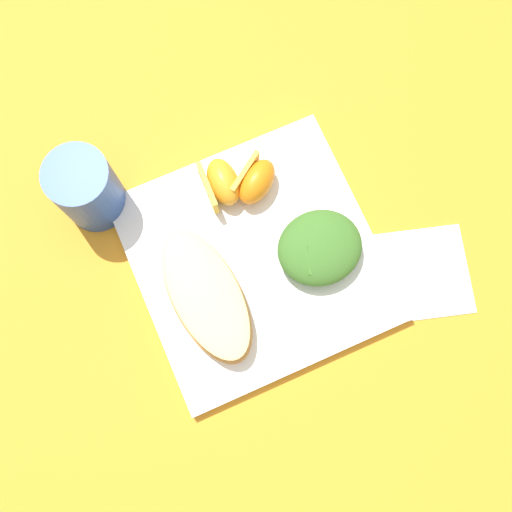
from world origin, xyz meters
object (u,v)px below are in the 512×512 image
object	(u,v)px
green_salad_pile	(320,248)
drinking_blue_cup	(87,189)
white_plate	(256,259)
orange_wedge_front	(255,181)
orange_wedge_middle	(219,184)
cheesy_pizza_bread	(206,296)
paper_napkin	(423,273)

from	to	relation	value
green_salad_pile	drinking_blue_cup	xyz separation A→B (m)	(0.22, -0.17, 0.02)
white_plate	drinking_blue_cup	distance (m)	0.21
orange_wedge_front	orange_wedge_middle	bearing A→B (deg)	-19.31
cheesy_pizza_bread	drinking_blue_cup	bearing A→B (deg)	-64.87
orange_wedge_front	paper_napkin	xyz separation A→B (m)	(-0.14, 0.18, -0.03)
orange_wedge_front	paper_napkin	distance (m)	0.23
green_salad_pile	orange_wedge_front	xyz separation A→B (m)	(0.04, -0.10, -0.00)
green_salad_pile	paper_napkin	world-z (taller)	green_salad_pile
white_plate	cheesy_pizza_bread	xyz separation A→B (m)	(0.07, 0.02, 0.03)
drinking_blue_cup	white_plate	bearing A→B (deg)	135.77
green_salad_pile	orange_wedge_middle	size ratio (longest dim) A/B	1.64
cheesy_pizza_bread	paper_napkin	xyz separation A→B (m)	(-0.25, 0.07, -0.03)
cheesy_pizza_bread	orange_wedge_middle	world-z (taller)	orange_wedge_middle
white_plate	cheesy_pizza_bread	size ratio (longest dim) A/B	1.60
cheesy_pizza_bread	white_plate	bearing A→B (deg)	-163.37
green_salad_pile	orange_wedge_middle	bearing A→B (deg)	-57.34
white_plate	green_salad_pile	distance (m)	0.08
cheesy_pizza_bread	orange_wedge_front	world-z (taller)	orange_wedge_front
cheesy_pizza_bread	drinking_blue_cup	world-z (taller)	drinking_blue_cup
green_salad_pile	paper_napkin	bearing A→B (deg)	145.94
cheesy_pizza_bread	drinking_blue_cup	distance (m)	0.19
green_salad_pile	orange_wedge_middle	xyz separation A→B (m)	(0.08, -0.12, -0.00)
green_salad_pile	paper_napkin	size ratio (longest dim) A/B	0.91
paper_napkin	drinking_blue_cup	bearing A→B (deg)	-36.34
paper_napkin	drinking_blue_cup	size ratio (longest dim) A/B	1.05
orange_wedge_front	drinking_blue_cup	bearing A→B (deg)	-19.04
cheesy_pizza_bread	green_salad_pile	bearing A→B (deg)	179.39
white_plate	orange_wedge_middle	xyz separation A→B (m)	(0.01, -0.10, 0.03)
white_plate	green_salad_pile	bearing A→B (deg)	162.10
white_plate	orange_wedge_front	distance (m)	0.09
orange_wedge_middle	cheesy_pizza_bread	bearing A→B (deg)	60.78
cheesy_pizza_bread	green_salad_pile	xyz separation A→B (m)	(-0.14, 0.00, 0.00)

